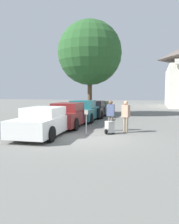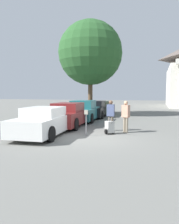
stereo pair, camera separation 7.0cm
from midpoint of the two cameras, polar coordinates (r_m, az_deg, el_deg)
ground_plane at (r=10.56m, az=-0.22°, el=-6.85°), size 120.00×120.00×0.00m
parked_car_white at (r=11.46m, az=-11.26°, el=-2.51°), size 2.30×4.99×1.46m
parked_car_maroon at (r=14.27m, az=-5.23°, el=-0.87°), size 2.27×5.07×1.54m
parked_car_teal at (r=17.04m, az=-1.39°, el=0.14°), size 2.29×4.74×1.61m
parked_car_black at (r=20.09m, az=1.55°, el=0.70°), size 2.32×5.27×1.48m
parked_car_sage at (r=22.94m, az=3.56°, el=1.12°), size 2.33×5.39×1.36m
parking_meter at (r=10.92m, az=-0.68°, el=-1.56°), size 0.18×0.09×1.32m
person_worker at (r=12.49m, az=5.71°, el=-0.40°), size 0.42×0.23×1.75m
person_supervisor at (r=12.04m, az=9.62°, el=-0.66°), size 0.47×0.40×1.75m
equipment_cart at (r=11.61m, az=5.44°, el=-3.87°), size 0.78×0.88×1.00m
shade_tree at (r=21.90m, az=0.31°, el=15.15°), size 6.20×6.20×9.17m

